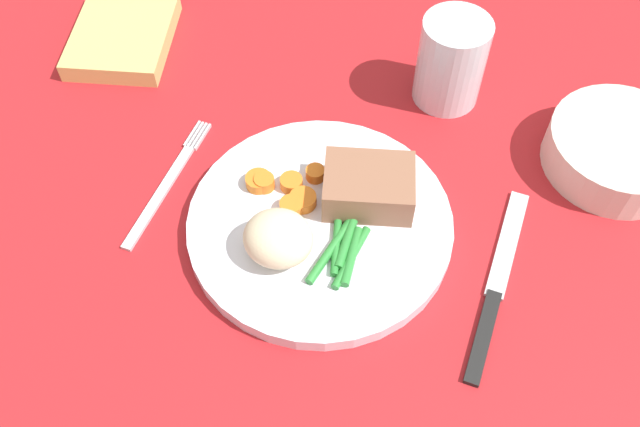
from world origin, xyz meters
The scene contains 11 objects.
dining_table centered at (0.00, 0.00, 1.00)cm, with size 120.00×90.00×2.00cm.
dinner_plate centered at (0.75, -1.73, 2.80)cm, with size 24.65×24.65×1.60cm, color white.
meat_portion centered at (4.08, 2.16, 5.40)cm, with size 8.26×6.18×3.59cm, color #936047.
mashed_potatoes centered at (-1.47, -6.16, 5.67)cm, with size 6.23×5.80×4.14cm, color beige.
carrot_slices centered at (-3.56, 0.03, 4.17)cm, with size 7.26×6.45×1.27cm.
green_beans centered at (3.89, -4.09, 4.01)cm, with size 3.77×8.73×0.89cm.
fork centered at (-15.17, -1.98, 2.20)cm, with size 1.44×16.60×0.40cm.
knife centered at (17.59, -2.01, 2.20)cm, with size 1.70×20.50×0.64cm.
water_glass centered at (7.22, 19.45, 6.19)cm, with size 7.04×7.04×9.65cm.
salad_bowl centered at (25.36, 16.05, 4.34)cm, with size 14.03×14.03×4.16cm.
napkin centered at (-29.43, 14.43, 3.06)cm, with size 10.71×13.38×2.11cm, color #DBBC6B.
Camera 1 is at (13.37, -35.28, 56.10)cm, focal length 38.73 mm.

